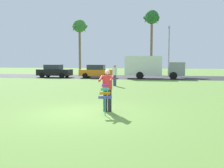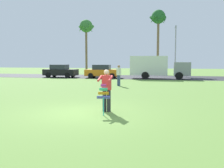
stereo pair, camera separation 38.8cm
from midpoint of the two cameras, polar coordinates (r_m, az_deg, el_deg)
The scene contains 11 objects.
ground_plane at distance 10.38m, azimuth -5.34°, elevation -6.43°, with size 120.00×120.00×0.00m, color olive.
road_strip at distance 32.62m, azimuth 7.17°, elevation 1.50°, with size 120.00×8.00×0.01m, color #2D2D33.
person_kite_flyer at distance 10.46m, azimuth -0.17°, elevation -1.04°, with size 0.54×0.66×1.73m.
kite_held at distance 9.88m, azimuth -0.78°, elevation -2.33°, with size 0.53×0.70×1.17m.
parked_car_black at distance 32.82m, azimuth -11.07°, elevation 2.81°, with size 4.25×1.94×1.60m.
parked_car_orange at distance 31.01m, azimuth -1.74°, elevation 2.77°, with size 4.25×1.94×1.60m.
parked_truck_grey_van at distance 30.04m, azimuth 10.18°, elevation 3.83°, with size 6.73×2.18×2.62m.
palm_tree_left_near at distance 43.24m, azimuth -5.51°, elevation 12.19°, with size 2.58×2.71×8.80m.
palm_tree_right_near at distance 40.50m, azimuth 10.55°, elevation 13.83°, with size 2.58×2.71×9.74m.
streetlight_pole at distance 37.51m, azimuth 14.22°, elevation 7.97°, with size 0.24×1.65×7.00m.
person_walker_near at distance 21.21m, azimuth 2.04°, elevation 2.08°, with size 0.44×0.42×1.73m.
Camera 2 is at (3.36, -9.62, 2.09)m, focal length 41.13 mm.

